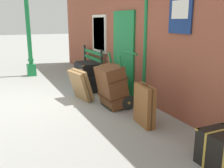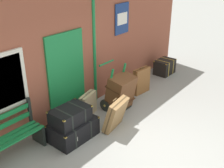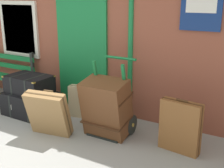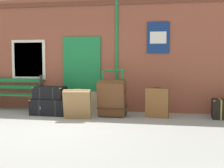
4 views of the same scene
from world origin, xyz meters
TOP-DOWN VIEW (x-y plane):
  - ground_plane at (0.00, 0.00)m, footprint 60.00×60.00m
  - brick_facade at (-0.01, 2.60)m, footprint 10.40×0.35m
  - platform_bench at (-1.88, 2.16)m, footprint 1.60×0.43m
  - steamer_trunk_base at (-0.55, 1.64)m, footprint 1.02×0.66m
  - steamer_trunk_middle at (-0.59, 1.66)m, footprint 0.82×0.57m
  - porters_trolley at (1.09, 1.79)m, footprint 0.71×0.63m
  - large_brown_trunk at (1.09, 1.61)m, footprint 0.70×0.59m
  - suitcase_tan at (2.23, 1.72)m, footprint 0.59×0.23m
  - suitcase_oxblood at (0.31, 1.15)m, footprint 0.71×0.48m
  - suitcase_caramel at (0.36, 2.05)m, footprint 0.59×0.30m

SIDE VIEW (x-z plane):
  - ground_plane at x=0.00m, z-range 0.00..0.00m
  - steamer_trunk_base at x=-0.55m, z-range 0.00..0.42m
  - porters_trolley at x=1.09m, z-range -0.32..0.87m
  - suitcase_caramel at x=0.36m, z-range -0.02..0.60m
  - suitcase_oxblood at x=0.31m, z-range 0.00..0.74m
  - suitcase_tan at x=2.23m, z-range -0.02..0.77m
  - platform_bench at x=-1.88m, z-range -0.06..0.95m
  - large_brown_trunk at x=1.09m, z-range 0.00..0.95m
  - steamer_trunk_middle at x=-0.59m, z-range 0.42..0.74m
  - brick_facade at x=-0.01m, z-range 0.00..3.20m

